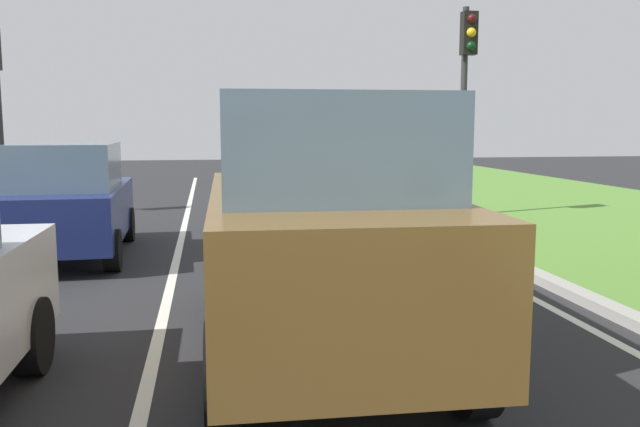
{
  "coord_description": "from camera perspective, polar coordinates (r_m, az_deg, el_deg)",
  "views": [
    {
      "loc": [
        -0.18,
        3.61,
        2.05
      ],
      "look_at": [
        0.88,
        9.84,
        1.2
      ],
      "focal_mm": 36.9,
      "sensor_mm": 36.0,
      "label": 1
    }
  ],
  "objects": [
    {
      "name": "curb_right",
      "position": [
        11.41,
        12.59,
        -2.58
      ],
      "size": [
        0.24,
        48.0,
        0.12
      ],
      "primitive_type": "cube",
      "color": "#9E9B93",
      "rests_on": "ground"
    },
    {
      "name": "car_hatchback_far",
      "position": [
        10.92,
        -20.98,
        1.0
      ],
      "size": [
        1.84,
        3.75,
        1.78
      ],
      "rotation": [
        0.0,
        0.0,
        0.03
      ],
      "color": "navy",
      "rests_on": "ground"
    },
    {
      "name": "lane_line_center",
      "position": [
        10.6,
        -12.28,
        -3.66
      ],
      "size": [
        0.12,
        32.0,
        0.01
      ],
      "primitive_type": "cube",
      "color": "silver",
      "rests_on": "ground"
    },
    {
      "name": "traffic_light_near_right",
      "position": [
        14.81,
        12.57,
        11.75
      ],
      "size": [
        0.32,
        0.5,
        4.57
      ],
      "color": "#2D2D2D",
      "rests_on": "ground"
    },
    {
      "name": "lane_line_right_edge",
      "position": [
        11.24,
        10.21,
        -2.97
      ],
      "size": [
        0.12,
        32.0,
        0.01
      ],
      "primitive_type": "cube",
      "color": "silver",
      "rests_on": "ground"
    },
    {
      "name": "ground_plane",
      "position": [
        10.59,
        -8.49,
        -3.6
      ],
      "size": [
        60.0,
        60.0,
        0.0
      ],
      "primitive_type": "plane",
      "color": "#262628"
    },
    {
      "name": "car_suv_ahead",
      "position": [
        5.87,
        -0.06,
        -0.99
      ],
      "size": [
        2.06,
        4.54,
        2.28
      ],
      "rotation": [
        0.0,
        0.0,
        -0.02
      ],
      "color": "brown",
      "rests_on": "ground"
    }
  ]
}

